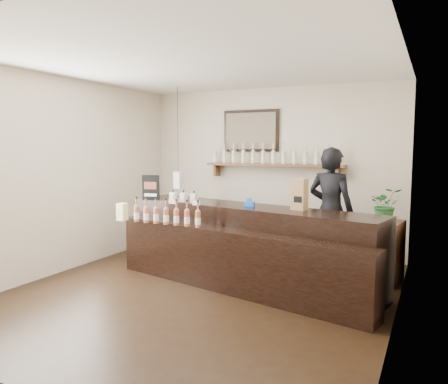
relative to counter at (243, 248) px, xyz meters
name	(u,v)px	position (x,y,z in m)	size (l,w,h in m)	color
ground	(200,292)	(-0.33, -0.56, -0.48)	(5.00, 5.00, 0.00)	black
room_shell	(199,155)	(-0.33, -0.56, 1.22)	(5.00, 5.00, 5.00)	beige
back_wall_decor	(260,150)	(-0.47, 1.81, 1.27)	(2.66, 0.96, 1.69)	brown
counter	(243,248)	(0.00, 0.00, 0.00)	(3.72, 1.73, 1.19)	black
promo_sign	(151,188)	(-1.50, 0.06, 0.73)	(0.26, 0.08, 0.37)	black
paper_bag	(299,194)	(0.74, 0.05, 0.74)	(0.20, 0.17, 0.39)	olive
tape_dispenser	(249,203)	(0.06, 0.08, 0.59)	(0.14, 0.05, 0.11)	blue
side_cabinet	(384,252)	(1.67, 0.88, -0.07)	(0.50, 0.63, 0.82)	brown
potted_plant	(386,205)	(1.67, 0.88, 0.57)	(0.40, 0.35, 0.45)	#255D29
shopkeeper	(331,203)	(0.93, 0.99, 0.54)	(0.74, 0.49, 2.04)	black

